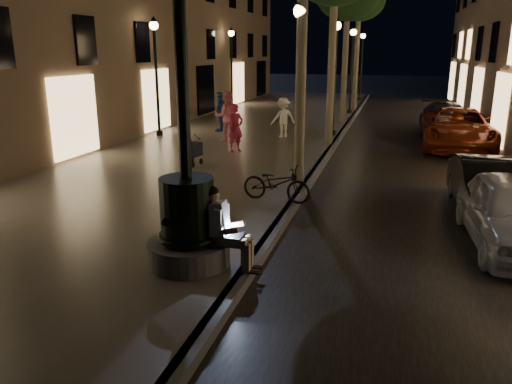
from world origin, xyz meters
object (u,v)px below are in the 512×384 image
(pedestrian_pink, at_px, (227,116))
(tree_far, at_px, (359,1))
(pedestrian_red, at_px, (236,128))
(seated_man_laptop, at_px, (223,226))
(car_third, at_px, (457,129))
(lamp_left_b, at_px, (156,62))
(lamp_left_c, at_px, (232,58))
(fountain_lamppost, at_px, (187,206))
(car_second, at_px, (488,187))
(lamp_curb_a, at_px, (299,68))
(lamp_curb_b, at_px, (335,62))
(bicycle, at_px, (276,183))
(lamp_curb_c, at_px, (352,59))
(lamp_curb_d, at_px, (362,57))
(pedestrian_blue, at_px, (220,112))
(car_rear, at_px, (446,119))
(pedestrian_white, at_px, (283,117))
(stroller, at_px, (192,150))

(pedestrian_pink, bearing_deg, tree_far, -128.37)
(pedestrian_pink, bearing_deg, pedestrian_red, 95.69)
(seated_man_laptop, bearing_deg, car_third, 69.53)
(lamp_left_b, relative_size, lamp_left_c, 1.00)
(fountain_lamppost, relative_size, car_second, 1.37)
(lamp_left_c, bearing_deg, lamp_curb_a, -66.07)
(lamp_curb_b, xyz_separation_m, car_second, (4.72, -9.00, -2.61))
(seated_man_laptop, bearing_deg, lamp_left_c, 107.68)
(car_second, xyz_separation_m, car_third, (0.17, 8.33, 0.14))
(bicycle, bearing_deg, car_third, -20.23)
(lamp_curb_b, distance_m, lamp_curb_c, 8.00)
(lamp_curb_d, distance_m, bicycle, 26.20)
(lamp_curb_c, relative_size, pedestrian_blue, 2.76)
(lamp_curb_d, bearing_deg, lamp_curb_c, -90.00)
(lamp_curb_b, height_order, lamp_left_c, same)
(tree_far, height_order, car_rear, tree_far)
(bicycle, bearing_deg, lamp_left_b, 48.63)
(car_third, bearing_deg, lamp_curb_d, 107.63)
(lamp_curb_c, distance_m, pedestrian_pink, 11.44)
(pedestrian_pink, relative_size, pedestrian_blue, 1.13)
(car_rear, bearing_deg, seated_man_laptop, -111.71)
(lamp_curb_a, bearing_deg, car_third, 56.29)
(tree_far, relative_size, lamp_left_b, 1.56)
(pedestrian_red, xyz_separation_m, bicycle, (2.80, -5.60, -0.40))
(lamp_curb_a, distance_m, pedestrian_white, 7.57)
(bicycle, bearing_deg, fountain_lamppost, 179.02)
(lamp_left_c, bearing_deg, tree_far, 15.57)
(lamp_left_b, distance_m, bicycle, 11.00)
(lamp_left_c, bearing_deg, car_rear, -22.77)
(lamp_curb_d, bearing_deg, lamp_curb_a, -90.00)
(pedestrian_pink, bearing_deg, fountain_lamppost, 84.43)
(fountain_lamppost, bearing_deg, stroller, 112.04)
(fountain_lamppost, distance_m, pedestrian_pink, 11.85)
(car_second, distance_m, bicycle, 4.94)
(lamp_curb_d, bearing_deg, car_second, -79.31)
(fountain_lamppost, bearing_deg, car_second, 42.69)
(tree_far, height_order, bicycle, tree_far)
(car_second, height_order, pedestrian_white, pedestrian_white)
(lamp_left_b, bearing_deg, pedestrian_red, -30.54)
(car_rear, xyz_separation_m, pedestrian_red, (-7.71, -7.48, 0.36))
(pedestrian_white, bearing_deg, lamp_left_b, -21.72)
(lamp_curb_a, relative_size, bicycle, 2.84)
(lamp_left_c, bearing_deg, stroller, -76.61)
(stroller, bearing_deg, lamp_curb_c, 83.27)
(lamp_left_b, distance_m, stroller, 6.67)
(car_third, bearing_deg, lamp_left_c, 145.41)
(lamp_curb_c, height_order, pedestrian_red, lamp_curb_c)
(tree_far, distance_m, lamp_left_b, 14.34)
(seated_man_laptop, xyz_separation_m, pedestrian_red, (-2.81, 9.52, 0.11))
(lamp_curb_d, height_order, stroller, lamp_curb_d)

